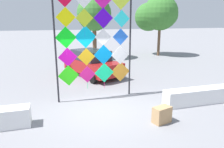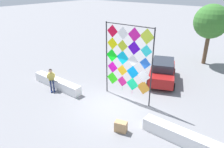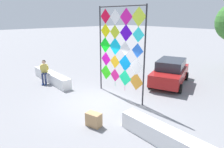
# 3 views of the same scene
# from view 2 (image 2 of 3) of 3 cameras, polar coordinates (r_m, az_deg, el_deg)

# --- Properties ---
(ground) EXTENTS (120.00, 120.00, 0.00)m
(ground) POSITION_cam_2_polar(r_m,az_deg,el_deg) (12.20, 0.15, -8.93)
(ground) COLOR gray
(plaza_ledge_left) EXTENTS (4.20, 0.56, 0.61)m
(plaza_ledge_left) POSITION_cam_2_polar(r_m,az_deg,el_deg) (14.69, -14.77, -2.41)
(plaza_ledge_left) COLOR white
(plaza_ledge_left) RESTS_ON ground
(plaza_ledge_right) EXTENTS (4.20, 0.56, 0.61)m
(plaza_ledge_right) POSITION_cam_2_polar(r_m,az_deg,el_deg) (10.08, 20.00, -16.46)
(plaza_ledge_right) COLOR white
(plaza_ledge_right) RESTS_ON ground
(kite_display_rack) EXTENTS (3.13, 0.19, 4.54)m
(kite_display_rack) POSITION_cam_2_polar(r_m,az_deg,el_deg) (11.99, 4.39, 4.14)
(kite_display_rack) COLOR #232328
(kite_display_rack) RESTS_ON ground
(seated_vendor) EXTENTS (0.71, 0.66, 1.46)m
(seated_vendor) POSITION_cam_2_polar(r_m,az_deg,el_deg) (14.18, -16.26, -1.10)
(seated_vendor) COLOR navy
(seated_vendor) RESTS_ON ground
(parked_car) EXTENTS (3.02, 4.21, 1.50)m
(parked_car) POSITION_cam_2_polar(r_m,az_deg,el_deg) (15.41, 13.60, 0.84)
(parked_car) COLOR maroon
(parked_car) RESTS_ON ground
(cardboard_box_large) EXTENTS (0.66, 0.49, 0.53)m
(cardboard_box_large) POSITION_cam_2_polar(r_m,az_deg,el_deg) (10.28, 2.43, -14.17)
(cardboard_box_large) COLOR tan
(cardboard_box_large) RESTS_ON ground
(tree_broadleaf) EXTENTS (2.79, 2.79, 5.06)m
(tree_broadleaf) POSITION_cam_2_polar(r_m,az_deg,el_deg) (19.34, 25.29, 12.71)
(tree_broadleaf) COLOR brown
(tree_broadleaf) RESTS_ON ground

